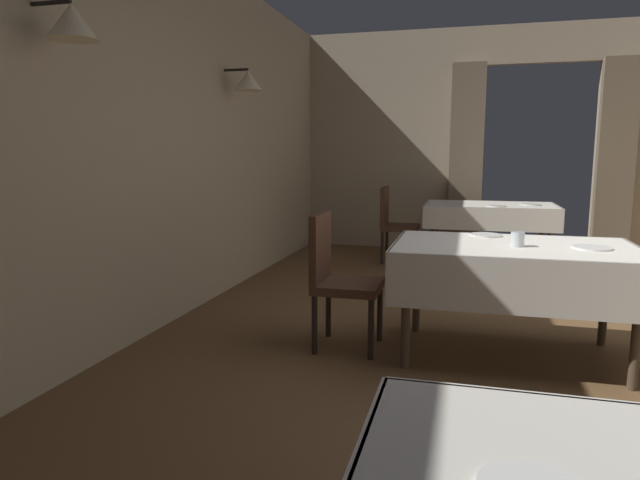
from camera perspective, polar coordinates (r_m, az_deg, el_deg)
ground at (r=4.10m, az=27.02°, el=-11.09°), size 10.08×10.08×0.00m
wall_left at (r=4.43m, az=-16.89°, el=10.74°), size 0.49×8.40×3.00m
wall_back at (r=8.00m, az=21.57°, el=9.55°), size 6.40×0.27×3.00m
dining_table_mid at (r=3.80m, az=19.27°, el=-1.92°), size 1.53×1.00×0.75m
dining_table_far at (r=6.82m, az=17.07°, el=2.82°), size 1.49×0.95×0.75m
chair_mid_left at (r=3.80m, az=1.75°, el=-3.51°), size 0.44×0.44×0.93m
chair_far_left at (r=6.90m, az=7.59°, el=1.99°), size 0.44×0.44×0.93m
plate_mid_a at (r=4.13m, az=16.67°, el=0.50°), size 0.22×0.22×0.01m
glass_mid_b at (r=3.71m, az=19.66°, el=0.08°), size 0.08×0.08×0.09m
plate_mid_c at (r=3.81m, az=26.19°, el=-0.72°), size 0.23×0.23×0.01m
plate_far_a at (r=6.83m, az=20.86°, el=3.44°), size 0.23×0.23×0.01m
plate_far_b at (r=6.48m, az=17.68°, el=3.35°), size 0.22×0.22×0.01m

